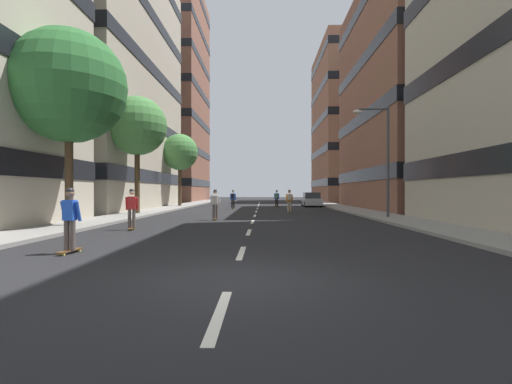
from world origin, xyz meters
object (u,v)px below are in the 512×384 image
at_px(skater_1, 70,217).
at_px(streetlamp_right, 382,150).
at_px(street_tree_mid, 137,126).
at_px(skater_2, 289,199).
at_px(parked_car_near, 311,200).
at_px(street_tree_far, 180,152).
at_px(skater_0, 215,202).
at_px(skater_3, 233,198).
at_px(skater_5, 277,197).
at_px(skater_4, 132,207).
at_px(street_tree_near, 69,87).

bearing_deg(skater_1, streetlamp_right, 45.02).
bearing_deg(street_tree_mid, streetlamp_right, -12.75).
bearing_deg(skater_2, parked_car_near, 73.82).
relative_size(street_tree_far, skater_0, 4.24).
xyz_separation_m(parked_car_near, skater_3, (-8.00, -5.27, 0.32)).
relative_size(skater_1, skater_3, 1.00).
bearing_deg(skater_5, parked_car_near, 24.55).
height_order(skater_3, skater_5, same).
height_order(skater_2, skater_5, same).
bearing_deg(skater_2, street_tree_mid, -162.54).
bearing_deg(parked_car_near, skater_4, -114.36).
distance_m(street_tree_mid, skater_1, 17.05).
bearing_deg(streetlamp_right, skater_5, 109.57).
bearing_deg(street_tree_mid, street_tree_far, 90.00).
height_order(street_tree_near, street_tree_far, street_tree_near).
bearing_deg(skater_5, skater_2, -85.61).
xyz_separation_m(streetlamp_right, skater_2, (-4.99, 7.00, -3.12)).
relative_size(street_tree_far, skater_4, 4.24).
height_order(parked_car_near, skater_1, skater_1).
bearing_deg(skater_2, streetlamp_right, -54.54).
height_order(skater_3, skater_4, same).
xyz_separation_m(street_tree_far, skater_0, (6.04, -17.46, -4.72)).
height_order(skater_4, skater_5, same).
height_order(skater_0, skater_3, same).
xyz_separation_m(street_tree_far, skater_2, (10.86, -9.70, -4.72)).
height_order(parked_car_near, skater_0, skater_0).
bearing_deg(street_tree_near, skater_1, -61.84).
bearing_deg(skater_3, skater_5, 40.09).
xyz_separation_m(street_tree_near, skater_4, (3.14, -0.74, -5.43)).
xyz_separation_m(parked_car_near, skater_4, (-10.83, -23.91, 0.29)).
xyz_separation_m(skater_1, skater_2, (7.24, 19.24, 0.03)).
height_order(skater_1, skater_3, same).
height_order(skater_1, skater_5, same).
relative_size(street_tree_mid, skater_5, 4.58).
xyz_separation_m(street_tree_near, skater_1, (3.62, -6.76, -5.43)).
distance_m(street_tree_near, skater_0, 9.37).
distance_m(skater_2, skater_3, 7.31).
height_order(street_tree_near, skater_5, street_tree_near).
relative_size(street_tree_near, street_tree_mid, 1.09).
relative_size(parked_car_near, skater_1, 2.47).
xyz_separation_m(street_tree_far, skater_5, (10.17, -0.74, -4.72)).
xyz_separation_m(skater_2, skater_5, (-0.69, 8.97, 0.00)).
xyz_separation_m(parked_car_near, street_tree_far, (-13.96, -0.99, 5.04)).
height_order(street_tree_near, street_tree_mid, street_tree_near).
bearing_deg(street_tree_far, skater_5, -4.15).
relative_size(street_tree_mid, skater_4, 4.58).
bearing_deg(skater_5, skater_3, -139.91).
bearing_deg(street_tree_far, skater_2, -41.79).
relative_size(skater_1, skater_4, 1.00).
relative_size(street_tree_near, skater_4, 4.98).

